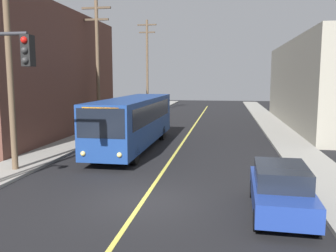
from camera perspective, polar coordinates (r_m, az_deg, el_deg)
The scene contains 10 objects.
ground_plane at distance 13.14m, azimuth -4.10°, elevation -11.99°, with size 120.00×120.00×0.00m, color black.
sidewalk_left at distance 24.65m, azimuth -15.22°, elevation -2.76°, with size 2.50×90.00×0.15m, color gray.
sidewalk_right at distance 22.88m, azimuth 20.10°, elevation -3.76°, with size 2.50×90.00×0.15m, color gray.
lane_stripe_center at distance 27.55m, azimuth 3.12°, elevation -1.57°, with size 0.16×60.00×0.01m, color #D8CC4C.
building_left_brick at distance 30.48m, azimuth -23.49°, elevation 7.68°, with size 10.00×18.49×9.53m.
city_bus at distance 22.41m, azimuth -5.45°, elevation 0.96°, with size 2.63×12.17×3.20m.
parked_car_blue at distance 12.30m, azimuth 17.65°, elevation -9.61°, with size 1.95×4.46×1.62m.
utility_pole_near at distance 18.04m, azimuth -24.38°, elevation 13.42°, with size 2.40×0.28×11.52m.
utility_pole_mid at distance 29.80m, azimuth -11.26°, elevation 10.32°, with size 2.40×0.28×10.44m.
utility_pole_far at distance 45.10m, azimuth -3.36°, elevation 10.14°, with size 2.40×0.28×11.43m.
Camera 1 is at (2.90, -12.04, 4.41)m, focal length 37.93 mm.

